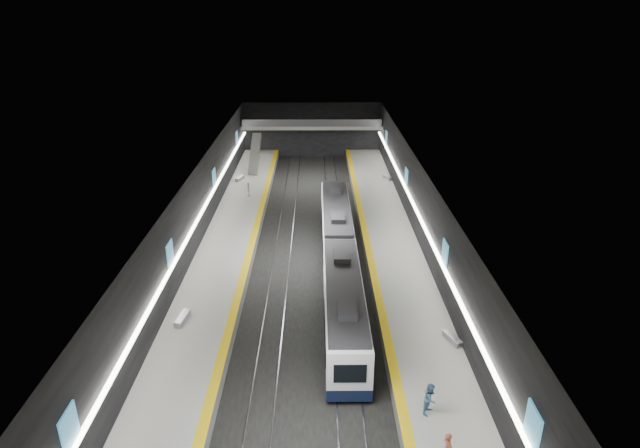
{
  "coord_description": "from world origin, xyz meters",
  "views": [
    {
      "loc": [
        0.67,
        -42.7,
        21.54
      ],
      "look_at": [
        0.96,
        3.49,
        2.2
      ],
      "focal_mm": 30.0,
      "sensor_mm": 36.0,
      "label": 1
    }
  ],
  "objects_px": {
    "bench_left_near": "(182,319)",
    "bench_left_far": "(240,178)",
    "train": "(339,257)",
    "passenger_left_a": "(249,189)",
    "escalator": "(255,154)",
    "bench_right_far": "(388,177)",
    "bench_right_near": "(453,339)",
    "passenger_right_b": "(430,399)"
  },
  "relations": [
    {
      "from": "bench_left_near",
      "to": "bench_left_far",
      "type": "bearing_deg",
      "value": 99.44
    },
    {
      "from": "bench_left_far",
      "to": "escalator",
      "type": "bearing_deg",
      "value": 94.18
    },
    {
      "from": "escalator",
      "to": "bench_left_far",
      "type": "bearing_deg",
      "value": -104.32
    },
    {
      "from": "escalator",
      "to": "bench_right_near",
      "type": "relative_size",
      "value": 4.76
    },
    {
      "from": "bench_left_near",
      "to": "bench_left_far",
      "type": "height_order",
      "value": "bench_left_near"
    },
    {
      "from": "escalator",
      "to": "bench_left_far",
      "type": "distance_m",
      "value": 5.88
    },
    {
      "from": "bench_left_near",
      "to": "bench_right_far",
      "type": "height_order",
      "value": "bench_left_near"
    },
    {
      "from": "bench_right_far",
      "to": "passenger_left_a",
      "type": "xyz_separation_m",
      "value": [
        -16.57,
        -6.12,
        0.58
      ]
    },
    {
      "from": "bench_left_far",
      "to": "bench_right_far",
      "type": "xyz_separation_m",
      "value": [
        18.39,
        0.29,
        -0.01
      ]
    },
    {
      "from": "train",
      "to": "escalator",
      "type": "relative_size",
      "value": 3.76
    },
    {
      "from": "train",
      "to": "passenger_left_a",
      "type": "distance_m",
      "value": 20.57
    },
    {
      "from": "escalator",
      "to": "bench_left_near",
      "type": "relative_size",
      "value": 4.28
    },
    {
      "from": "escalator",
      "to": "bench_right_near",
      "type": "distance_m",
      "value": 43.12
    },
    {
      "from": "bench_left_near",
      "to": "bench_right_near",
      "type": "height_order",
      "value": "bench_left_near"
    },
    {
      "from": "train",
      "to": "bench_right_near",
      "type": "bearing_deg",
      "value": -55.29
    },
    {
      "from": "train",
      "to": "escalator",
      "type": "xyz_separation_m",
      "value": [
        -10.0,
        29.49,
        0.7
      ]
    },
    {
      "from": "train",
      "to": "bench_right_near",
      "type": "relative_size",
      "value": 17.89
    },
    {
      "from": "bench_right_far",
      "to": "passenger_right_b",
      "type": "relative_size",
      "value": 0.89
    },
    {
      "from": "bench_left_near",
      "to": "passenger_left_a",
      "type": "distance_m",
      "value": 25.87
    },
    {
      "from": "passenger_right_b",
      "to": "bench_left_far",
      "type": "bearing_deg",
      "value": 54.82
    },
    {
      "from": "bench_right_near",
      "to": "passenger_left_a",
      "type": "distance_m",
      "value": 32.8
    },
    {
      "from": "escalator",
      "to": "bench_left_far",
      "type": "xyz_separation_m",
      "value": [
        -1.39,
        -5.46,
        -1.69
      ]
    },
    {
      "from": "escalator",
      "to": "passenger_right_b",
      "type": "xyz_separation_m",
      "value": [
        14.21,
        -46.07,
        -0.97
      ]
    },
    {
      "from": "passenger_left_a",
      "to": "escalator",
      "type": "bearing_deg",
      "value": 167.47
    },
    {
      "from": "escalator",
      "to": "bench_right_far",
      "type": "relative_size",
      "value": 4.81
    },
    {
      "from": "bench_left_near",
      "to": "bench_right_far",
      "type": "relative_size",
      "value": 1.13
    },
    {
      "from": "bench_right_far",
      "to": "train",
      "type": "bearing_deg",
      "value": -127.42
    },
    {
      "from": "passenger_right_b",
      "to": "passenger_left_a",
      "type": "xyz_separation_m",
      "value": [
        -13.78,
        34.78,
        -0.15
      ]
    },
    {
      "from": "bench_left_near",
      "to": "bench_right_near",
      "type": "distance_m",
      "value": 18.32
    },
    {
      "from": "train",
      "to": "passenger_right_b",
      "type": "distance_m",
      "value": 17.11
    },
    {
      "from": "train",
      "to": "escalator",
      "type": "distance_m",
      "value": 31.14
    },
    {
      "from": "bench_right_near",
      "to": "passenger_left_a",
      "type": "relative_size",
      "value": 1.07
    },
    {
      "from": "bench_left_near",
      "to": "bench_right_far",
      "type": "bearing_deg",
      "value": 69.39
    },
    {
      "from": "escalator",
      "to": "passenger_left_a",
      "type": "bearing_deg",
      "value": -87.81
    },
    {
      "from": "bench_right_near",
      "to": "bench_right_far",
      "type": "xyz_separation_m",
      "value": [
        0.0,
        34.43,
        -0.0
      ]
    },
    {
      "from": "escalator",
      "to": "passenger_right_b",
      "type": "height_order",
      "value": "escalator"
    },
    {
      "from": "train",
      "to": "passenger_left_a",
      "type": "xyz_separation_m",
      "value": [
        -9.57,
        18.2,
        -0.41
      ]
    },
    {
      "from": "bench_left_near",
      "to": "passenger_left_a",
      "type": "xyz_separation_m",
      "value": [
        1.58,
        25.82,
        0.55
      ]
    },
    {
      "from": "bench_left_far",
      "to": "bench_right_far",
      "type": "bearing_deg",
      "value": 19.42
    },
    {
      "from": "bench_left_far",
      "to": "bench_right_near",
      "type": "relative_size",
      "value": 1.02
    },
    {
      "from": "escalator",
      "to": "bench_right_near",
      "type": "bearing_deg",
      "value": -66.76
    },
    {
      "from": "bench_right_near",
      "to": "passenger_right_b",
      "type": "xyz_separation_m",
      "value": [
        -2.79,
        -6.47,
        0.73
      ]
    }
  ]
}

